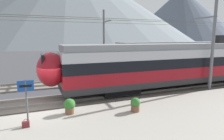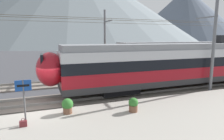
# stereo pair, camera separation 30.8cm
# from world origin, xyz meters

# --- Properties ---
(ground_plane) EXTENTS (400.00, 400.00, 0.00)m
(ground_plane) POSITION_xyz_m (0.00, 0.00, 0.00)
(ground_plane) COLOR #424247
(track_near) EXTENTS (120.00, 3.00, 0.28)m
(track_near) POSITION_xyz_m (0.00, 1.48, 0.07)
(track_near) COLOR slate
(track_near) RESTS_ON ground
(track_far) EXTENTS (120.00, 3.00, 0.28)m
(track_far) POSITION_xyz_m (0.00, 6.70, 0.07)
(track_far) COLOR slate
(track_far) RESTS_ON ground
(train_near_platform) EXTENTS (23.47, 2.96, 4.27)m
(train_near_platform) POSITION_xyz_m (11.69, 1.48, 2.22)
(train_near_platform) COLOR #2D2D30
(train_near_platform) RESTS_ON track_near
(train_far_track) EXTENTS (23.49, 2.86, 4.27)m
(train_far_track) POSITION_xyz_m (18.24, 6.70, 2.22)
(train_far_track) COLOR #2D2D30
(train_far_track) RESTS_ON track_far
(catenary_mast_mid) EXTENTS (43.67, 2.17, 7.64)m
(catenary_mast_mid) POSITION_xyz_m (12.71, -0.25, 4.01)
(catenary_mast_mid) COLOR slate
(catenary_mast_mid) RESTS_ON ground
(catenary_mast_far_side) EXTENTS (43.67, 2.30, 7.28)m
(catenary_mast_far_side) POSITION_xyz_m (6.91, 8.55, 3.87)
(catenary_mast_far_side) COLOR slate
(catenary_mast_far_side) RESTS_ON ground
(platform_sign) EXTENTS (0.70, 0.08, 2.13)m
(platform_sign) POSITION_xyz_m (-0.67, -2.35, 1.86)
(platform_sign) COLOR #59595B
(platform_sign) RESTS_ON platform_slab
(handbag_near_sign) EXTENTS (0.32, 0.18, 0.40)m
(handbag_near_sign) POSITION_xyz_m (-0.77, -2.56, 0.44)
(handbag_near_sign) COLOR maroon
(handbag_near_sign) RESTS_ON platform_slab
(potted_plant_platform_edge) EXTENTS (0.61, 0.61, 0.82)m
(potted_plant_platform_edge) POSITION_xyz_m (1.37, -1.64, 0.75)
(potted_plant_platform_edge) COLOR brown
(potted_plant_platform_edge) RESTS_ON platform_slab
(potted_plant_by_shelter) EXTENTS (0.53, 0.53, 0.79)m
(potted_plant_by_shelter) POSITION_xyz_m (4.80, -2.64, 0.72)
(potted_plant_by_shelter) COLOR brown
(potted_plant_by_shelter) RESTS_ON platform_slab
(mountain_central_peak) EXTENTS (189.46, 189.46, 63.32)m
(mountain_central_peak) POSITION_xyz_m (26.95, 147.73, 31.66)
(mountain_central_peak) COLOR slate
(mountain_central_peak) RESTS_ON ground
(mountain_right_ridge) EXTENTS (120.72, 120.72, 54.57)m
(mountain_right_ridge) POSITION_xyz_m (144.88, 160.34, 27.29)
(mountain_right_ridge) COLOR #515B6B
(mountain_right_ridge) RESTS_ON ground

